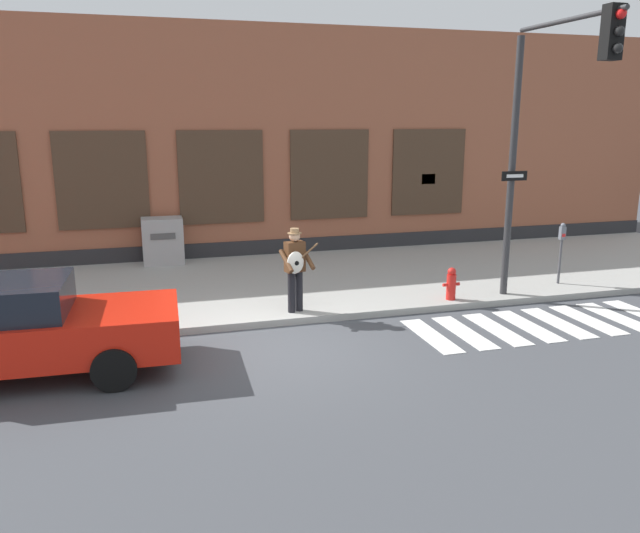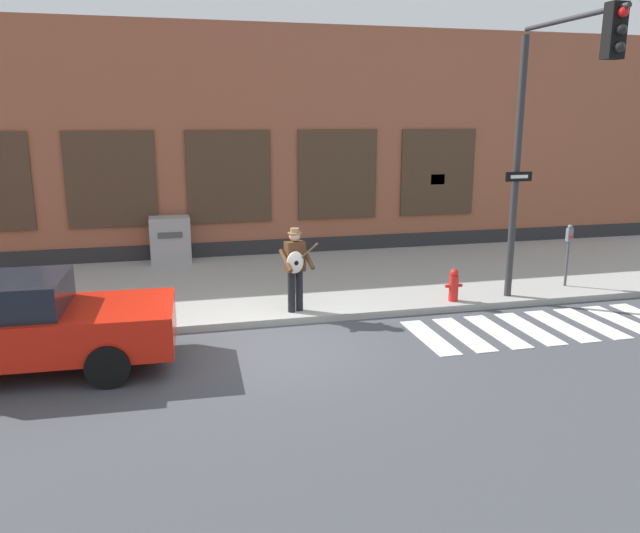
{
  "view_description": "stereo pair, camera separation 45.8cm",
  "coord_description": "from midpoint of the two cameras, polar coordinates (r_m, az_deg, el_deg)",
  "views": [
    {
      "loc": [
        -2.12,
        -10.09,
        3.92
      ],
      "look_at": [
        1.18,
        1.42,
        1.07
      ],
      "focal_mm": 35.0,
      "sensor_mm": 36.0,
      "label": 1
    },
    {
      "loc": [
        -1.68,
        -10.21,
        3.92
      ],
      "look_at": [
        1.18,
        1.42,
        1.07
      ],
      "focal_mm": 35.0,
      "sensor_mm": 36.0,
      "label": 2
    }
  ],
  "objects": [
    {
      "name": "ground_plane",
      "position": [
        11.04,
        -5.09,
        -7.44
      ],
      "size": [
        160.0,
        160.0,
        0.0
      ],
      "primitive_type": "plane",
      "color": "#424449"
    },
    {
      "name": "busker",
      "position": [
        12.3,
        -3.35,
        0.11
      ],
      "size": [
        0.77,
        0.63,
        1.69
      ],
      "color": "black",
      "rests_on": "sidewalk"
    },
    {
      "name": "utility_box",
      "position": [
        17.08,
        -14.92,
        2.27
      ],
      "size": [
        1.05,
        0.7,
        1.23
      ],
      "color": "#9E9E9E",
      "rests_on": "sidewalk"
    },
    {
      "name": "red_car",
      "position": [
        10.74,
        -26.75,
        -5.13
      ],
      "size": [
        4.66,
        2.11,
        1.53
      ],
      "color": "red",
      "rests_on": "ground"
    },
    {
      "name": "building_backdrop",
      "position": [
        19.33,
        -10.55,
        11.03
      ],
      "size": [
        28.0,
        4.06,
        6.4
      ],
      "color": "#99563D",
      "rests_on": "ground"
    },
    {
      "name": "fire_hydrant",
      "position": [
        13.52,
        10.96,
        -1.57
      ],
      "size": [
        0.38,
        0.2,
        0.7
      ],
      "color": "red",
      "rests_on": "sidewalk"
    },
    {
      "name": "traffic_light",
      "position": [
        12.96,
        19.09,
        12.91
      ],
      "size": [
        0.6,
        2.92,
        5.59
      ],
      "color": "#2D2D30",
      "rests_on": "sidewalk"
    },
    {
      "name": "parking_meter",
      "position": [
        15.4,
        20.42,
        1.95
      ],
      "size": [
        0.13,
        0.11,
        1.44
      ],
      "color": "#47474C",
      "rests_on": "sidewalk"
    },
    {
      "name": "sidewalk",
      "position": [
        14.88,
        -8.12,
        -1.73
      ],
      "size": [
        28.0,
        5.96,
        0.14
      ],
      "color": "#9E9E99",
      "rests_on": "ground"
    },
    {
      "name": "crosswalk",
      "position": [
        12.87,
        18.74,
        -5.03
      ],
      "size": [
        5.2,
        1.9,
        0.01
      ],
      "color": "silver",
      "rests_on": "ground"
    }
  ]
}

